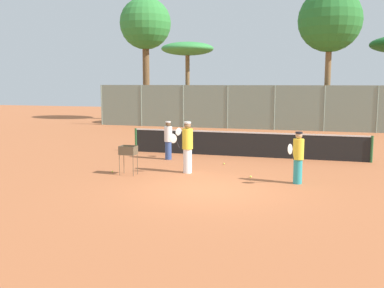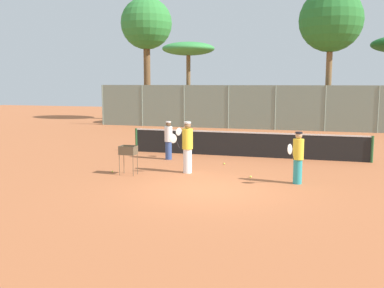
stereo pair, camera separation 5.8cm
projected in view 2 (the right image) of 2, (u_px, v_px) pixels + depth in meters
ground_plane at (209, 190)px, 13.31m from camera, size 80.00×80.00×0.00m
tennis_net at (245, 144)px, 19.17m from camera, size 10.22×0.10×1.07m
back_fence at (275, 108)px, 29.80m from camera, size 25.56×0.08×2.97m
tree_0 at (331, 21)px, 29.57m from camera, size 4.19×4.19×9.33m
tree_1 at (188, 50)px, 32.89m from camera, size 3.85×3.85×6.08m
tree_3 at (146, 25)px, 36.37m from camera, size 4.15×4.15×9.96m
player_white_outfit at (169, 140)px, 18.46m from camera, size 0.60×0.74×1.58m
player_red_cap at (298, 157)px, 14.00m from camera, size 0.49×0.83×1.64m
player_yellow_shirt at (187, 146)px, 15.68m from camera, size 0.76×0.69×1.81m
ball_cart at (128, 153)px, 15.40m from camera, size 0.56×0.41×1.01m
tennis_ball_0 at (224, 164)px, 17.41m from camera, size 0.07×0.07×0.07m
tennis_ball_1 at (251, 177)px, 15.01m from camera, size 0.07×0.07×0.07m
tennis_ball_3 at (112, 172)px, 15.86m from camera, size 0.07×0.07×0.07m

